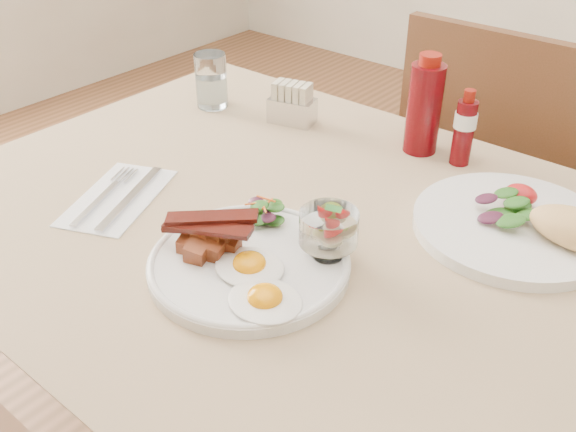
# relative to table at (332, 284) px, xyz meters

# --- Properties ---
(table) EXTENTS (1.33, 0.88, 0.75)m
(table) POSITION_rel_table_xyz_m (0.00, 0.00, 0.00)
(table) COLOR #562E1B
(table) RESTS_ON ground
(chair_far) EXTENTS (0.42, 0.42, 0.93)m
(chair_far) POSITION_rel_table_xyz_m (0.00, 0.66, -0.14)
(chair_far) COLOR #562E1B
(chair_far) RESTS_ON ground
(main_plate) EXTENTS (0.28, 0.28, 0.02)m
(main_plate) POSITION_rel_table_xyz_m (-0.05, -0.14, 0.10)
(main_plate) COLOR white
(main_plate) RESTS_ON table
(fried_eggs) EXTENTS (0.17, 0.13, 0.03)m
(fried_eggs) POSITION_rel_table_xyz_m (-0.00, -0.17, 0.11)
(fried_eggs) COLOR white
(fried_eggs) RESTS_ON main_plate
(bacon_potato_pile) EXTENTS (0.13, 0.10, 0.05)m
(bacon_potato_pile) POSITION_rel_table_xyz_m (-0.10, -0.16, 0.13)
(bacon_potato_pile) COLOR maroon
(bacon_potato_pile) RESTS_ON main_plate
(side_salad) EXTENTS (0.07, 0.07, 0.04)m
(side_salad) POSITION_rel_table_xyz_m (-0.09, -0.05, 0.12)
(side_salad) COLOR #1F4C14
(side_salad) RESTS_ON main_plate
(fruit_cup) EXTENTS (0.08, 0.08, 0.08)m
(fruit_cup) POSITION_rel_table_xyz_m (0.03, -0.06, 0.15)
(fruit_cup) COLOR white
(fruit_cup) RESTS_ON main_plate
(second_plate) EXTENTS (0.32, 0.30, 0.07)m
(second_plate) POSITION_rel_table_xyz_m (0.22, 0.19, 0.11)
(second_plate) COLOR white
(second_plate) RESTS_ON table
(ketchup_bottle) EXTENTS (0.08, 0.08, 0.18)m
(ketchup_bottle) POSITION_rel_table_xyz_m (-0.05, 0.33, 0.17)
(ketchup_bottle) COLOR #4E0408
(ketchup_bottle) RESTS_ON table
(hot_sauce_bottle) EXTENTS (0.05, 0.05, 0.14)m
(hot_sauce_bottle) POSITION_rel_table_xyz_m (0.03, 0.33, 0.16)
(hot_sauce_bottle) COLOR #4E0408
(hot_sauce_bottle) RESTS_ON table
(sugar_caddy) EXTENTS (0.10, 0.07, 0.08)m
(sugar_caddy) POSITION_rel_table_xyz_m (-0.31, 0.28, 0.12)
(sugar_caddy) COLOR silver
(sugar_caddy) RESTS_ON table
(water_glass) EXTENTS (0.07, 0.07, 0.11)m
(water_glass) POSITION_rel_table_xyz_m (-0.49, 0.23, 0.14)
(water_glass) COLOR white
(water_glass) RESTS_ON table
(napkin_cutlery) EXTENTS (0.19, 0.24, 0.01)m
(napkin_cutlery) POSITION_rel_table_xyz_m (-0.34, -0.13, 0.09)
(napkin_cutlery) COLOR white
(napkin_cutlery) RESTS_ON table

